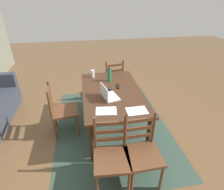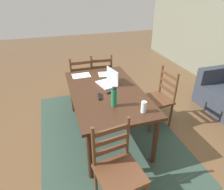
{
  "view_description": "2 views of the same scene",
  "coord_description": "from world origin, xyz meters",
  "px_view_note": "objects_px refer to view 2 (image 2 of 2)",
  "views": [
    {
      "loc": [
        -2.71,
        0.46,
        2.25
      ],
      "look_at": [
        0.11,
        -0.02,
        0.62
      ],
      "focal_mm": 29.53,
      "sensor_mm": 36.0,
      "label": 1
    },
    {
      "loc": [
        2.43,
        -0.67,
        2.1
      ],
      "look_at": [
        -0.08,
        0.11,
        0.62
      ],
      "focal_mm": 32.01,
      "sensor_mm": 36.0,
      "label": 2
    }
  ],
  "objects_px": {
    "chair_left_far": "(100,77)",
    "drinking_glass": "(144,107)",
    "dining_table": "(106,96)",
    "chair_far_head": "(158,99)",
    "tv_remote": "(100,96)",
    "chair_right_near": "(118,170)",
    "water_bottle": "(114,96)",
    "computer_mouse": "(109,92)",
    "laptop": "(109,80)",
    "chair_left_near": "(81,79)"
  },
  "relations": [
    {
      "from": "dining_table",
      "to": "tv_remote",
      "type": "distance_m",
      "value": 0.22
    },
    {
      "from": "chair_left_near",
      "to": "drinking_glass",
      "type": "height_order",
      "value": "chair_left_near"
    },
    {
      "from": "laptop",
      "to": "water_bottle",
      "type": "bearing_deg",
      "value": -11.04
    },
    {
      "from": "drinking_glass",
      "to": "chair_right_near",
      "type": "bearing_deg",
      "value": -44.93
    },
    {
      "from": "chair_left_near",
      "to": "computer_mouse",
      "type": "relative_size",
      "value": 9.5
    },
    {
      "from": "dining_table",
      "to": "chair_far_head",
      "type": "xyz_separation_m",
      "value": [
        -0.0,
        0.87,
        -0.21
      ]
    },
    {
      "from": "computer_mouse",
      "to": "tv_remote",
      "type": "xyz_separation_m",
      "value": [
        0.08,
        -0.16,
        -0.01
      ]
    },
    {
      "from": "chair_left_far",
      "to": "chair_right_near",
      "type": "bearing_deg",
      "value": -10.05
    },
    {
      "from": "chair_right_near",
      "to": "drinking_glass",
      "type": "distance_m",
      "value": 0.77
    },
    {
      "from": "chair_far_head",
      "to": "laptop",
      "type": "bearing_deg",
      "value": -104.33
    },
    {
      "from": "laptop",
      "to": "drinking_glass",
      "type": "height_order",
      "value": "laptop"
    },
    {
      "from": "chair_far_head",
      "to": "tv_remote",
      "type": "xyz_separation_m",
      "value": [
        0.16,
        -1.0,
        0.3
      ]
    },
    {
      "from": "water_bottle",
      "to": "drinking_glass",
      "type": "bearing_deg",
      "value": 51.37
    },
    {
      "from": "dining_table",
      "to": "drinking_glass",
      "type": "relative_size",
      "value": 11.81
    },
    {
      "from": "laptop",
      "to": "computer_mouse",
      "type": "xyz_separation_m",
      "value": [
        0.27,
        -0.08,
        -0.04
      ]
    },
    {
      "from": "chair_left_near",
      "to": "water_bottle",
      "type": "height_order",
      "value": "water_bottle"
    },
    {
      "from": "water_bottle",
      "to": "tv_remote",
      "type": "relative_size",
      "value": 1.6
    },
    {
      "from": "water_bottle",
      "to": "drinking_glass",
      "type": "distance_m",
      "value": 0.38
    },
    {
      "from": "chair_left_near",
      "to": "chair_right_near",
      "type": "bearing_deg",
      "value": -0.17
    },
    {
      "from": "dining_table",
      "to": "chair_far_head",
      "type": "bearing_deg",
      "value": 90.29
    },
    {
      "from": "dining_table",
      "to": "drinking_glass",
      "type": "xyz_separation_m",
      "value": [
        0.65,
        0.28,
        0.16
      ]
    },
    {
      "from": "laptop",
      "to": "drinking_glass",
      "type": "relative_size",
      "value": 2.54
    },
    {
      "from": "chair_right_near",
      "to": "water_bottle",
      "type": "xyz_separation_m",
      "value": [
        -0.72,
        0.19,
        0.43
      ]
    },
    {
      "from": "chair_far_head",
      "to": "tv_remote",
      "type": "height_order",
      "value": "chair_far_head"
    },
    {
      "from": "dining_table",
      "to": "chair_left_near",
      "type": "bearing_deg",
      "value": -170.06
    },
    {
      "from": "laptop",
      "to": "chair_right_near",
      "type": "bearing_deg",
      "value": -12.99
    },
    {
      "from": "chair_right_near",
      "to": "tv_remote",
      "type": "height_order",
      "value": "chair_right_near"
    },
    {
      "from": "water_bottle",
      "to": "chair_left_far",
      "type": "bearing_deg",
      "value": 172.12
    },
    {
      "from": "chair_right_near",
      "to": "laptop",
      "type": "xyz_separation_m",
      "value": [
        -1.34,
        0.31,
        0.35
      ]
    },
    {
      "from": "chair_left_near",
      "to": "computer_mouse",
      "type": "bearing_deg",
      "value": 10.47
    },
    {
      "from": "tv_remote",
      "to": "drinking_glass",
      "type": "bearing_deg",
      "value": -41.32
    },
    {
      "from": "chair_far_head",
      "to": "computer_mouse",
      "type": "relative_size",
      "value": 9.5
    },
    {
      "from": "water_bottle",
      "to": "dining_table",
      "type": "bearing_deg",
      "value": 177.52
    },
    {
      "from": "chair_left_far",
      "to": "computer_mouse",
      "type": "bearing_deg",
      "value": -8.13
    },
    {
      "from": "chair_far_head",
      "to": "chair_left_far",
      "type": "bearing_deg",
      "value": -149.17
    },
    {
      "from": "chair_left_far",
      "to": "drinking_glass",
      "type": "distance_m",
      "value": 1.82
    },
    {
      "from": "chair_left_far",
      "to": "tv_remote",
      "type": "bearing_deg",
      "value": -14.29
    },
    {
      "from": "chair_right_near",
      "to": "chair_left_far",
      "type": "bearing_deg",
      "value": 169.95
    },
    {
      "from": "drinking_glass",
      "to": "chair_left_near",
      "type": "bearing_deg",
      "value": -165.12
    },
    {
      "from": "dining_table",
      "to": "chair_left_far",
      "type": "height_order",
      "value": "chair_left_far"
    },
    {
      "from": "chair_far_head",
      "to": "computer_mouse",
      "type": "bearing_deg",
      "value": -84.75
    },
    {
      "from": "laptop",
      "to": "water_bottle",
      "type": "relative_size",
      "value": 1.34
    },
    {
      "from": "chair_right_near",
      "to": "chair_left_near",
      "type": "distance_m",
      "value": 2.27
    },
    {
      "from": "chair_left_near",
      "to": "water_bottle",
      "type": "xyz_separation_m",
      "value": [
        1.55,
        0.18,
        0.43
      ]
    },
    {
      "from": "chair_right_near",
      "to": "chair_left_near",
      "type": "xyz_separation_m",
      "value": [
        -2.27,
        0.01,
        0.0
      ]
    },
    {
      "from": "chair_far_head",
      "to": "drinking_glass",
      "type": "height_order",
      "value": "chair_far_head"
    },
    {
      "from": "dining_table",
      "to": "drinking_glass",
      "type": "bearing_deg",
      "value": 22.92
    },
    {
      "from": "chair_right_near",
      "to": "laptop",
      "type": "height_order",
      "value": "laptop"
    },
    {
      "from": "chair_far_head",
      "to": "water_bottle",
      "type": "xyz_separation_m",
      "value": [
        0.42,
        -0.89,
        0.43
      ]
    },
    {
      "from": "dining_table",
      "to": "laptop",
      "type": "height_order",
      "value": "laptop"
    }
  ]
}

